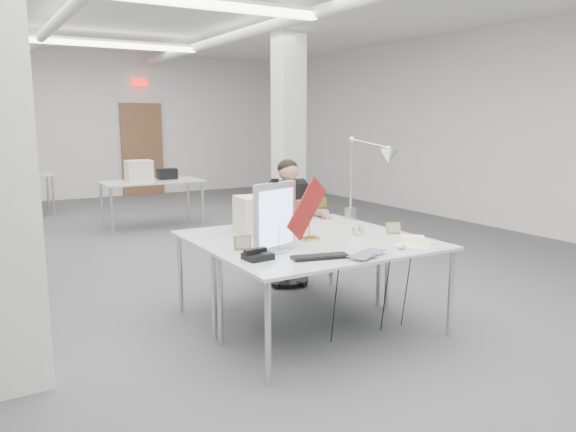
# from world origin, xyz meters

# --- Properties ---
(room_shell) EXTENTS (10.04, 14.04, 3.24)m
(room_shell) POSITION_xyz_m (0.04, 0.13, 1.69)
(room_shell) COLOR #454547
(room_shell) RESTS_ON ground
(desk_main) EXTENTS (1.80, 0.90, 0.02)m
(desk_main) POSITION_xyz_m (0.00, -2.50, 0.74)
(desk_main) COLOR silver
(desk_main) RESTS_ON room_shell
(desk_second) EXTENTS (1.80, 0.90, 0.02)m
(desk_second) POSITION_xyz_m (0.00, -1.60, 0.74)
(desk_second) COLOR silver
(desk_second) RESTS_ON room_shell
(bg_desk_a) EXTENTS (1.60, 0.80, 0.02)m
(bg_desk_a) POSITION_xyz_m (0.20, 3.00, 0.74)
(bg_desk_a) COLOR silver
(bg_desk_a) RESTS_ON room_shell
(bg_desk_b) EXTENTS (1.60, 0.80, 0.02)m
(bg_desk_b) POSITION_xyz_m (-1.80, 5.20, 0.74)
(bg_desk_b) COLOR silver
(bg_desk_b) RESTS_ON room_shell
(office_chair) EXTENTS (0.62, 0.62, 1.14)m
(office_chair) POSITION_xyz_m (0.45, -0.92, 0.57)
(office_chair) COLOR black
(office_chair) RESTS_ON room_shell
(seated_person) EXTENTS (0.62, 0.73, 1.01)m
(seated_person) POSITION_xyz_m (0.45, -0.97, 0.90)
(seated_person) COLOR black
(seated_person) RESTS_ON office_chair
(monitor) EXTENTS (0.42, 0.18, 0.53)m
(monitor) POSITION_xyz_m (-0.47, -2.33, 1.02)
(monitor) COLOR silver
(monitor) RESTS_ON desk_main
(pennant) EXTENTS (0.44, 0.13, 0.48)m
(pennant) POSITION_xyz_m (-0.21, -2.36, 1.07)
(pennant) COLOR maroon
(pennant) RESTS_ON monitor
(keyboard) EXTENTS (0.45, 0.24, 0.02)m
(keyboard) POSITION_xyz_m (-0.29, -2.67, 0.77)
(keyboard) COLOR black
(keyboard) RESTS_ON desk_main
(laptop) EXTENTS (0.43, 0.36, 0.03)m
(laptop) POSITION_xyz_m (0.06, -2.86, 0.77)
(laptop) COLOR #B2B3B7
(laptop) RESTS_ON desk_main
(mouse) EXTENTS (0.10, 0.07, 0.03)m
(mouse) POSITION_xyz_m (0.42, -2.75, 0.77)
(mouse) COLOR #BBBCC1
(mouse) RESTS_ON desk_main
(bankers_lamp) EXTENTS (0.29, 0.16, 0.30)m
(bankers_lamp) POSITION_xyz_m (-0.01, -2.09, 0.91)
(bankers_lamp) COLOR #B78A39
(bankers_lamp) RESTS_ON desk_main
(desk_phone) EXTENTS (0.20, 0.18, 0.05)m
(desk_phone) POSITION_xyz_m (-0.69, -2.47, 0.78)
(desk_phone) COLOR black
(desk_phone) RESTS_ON desk_main
(picture_frame_left) EXTENTS (0.14, 0.05, 0.11)m
(picture_frame_left) POSITION_xyz_m (-0.65, -2.13, 0.81)
(picture_frame_left) COLOR #9C7343
(picture_frame_left) RESTS_ON desk_main
(picture_frame_right) EXTENTS (0.13, 0.08, 0.10)m
(picture_frame_right) POSITION_xyz_m (0.76, -2.26, 0.81)
(picture_frame_right) COLOR olive
(picture_frame_right) RESTS_ON desk_main
(desk_clock) EXTENTS (0.11, 0.05, 0.11)m
(desk_clock) POSITION_xyz_m (0.45, -2.16, 0.81)
(desk_clock) COLOR #AEAEB2
(desk_clock) RESTS_ON desk_main
(paper_stack_a) EXTENTS (0.30, 0.33, 0.01)m
(paper_stack_a) POSITION_xyz_m (0.57, -2.72, 0.76)
(paper_stack_a) COLOR silver
(paper_stack_a) RESTS_ON desk_main
(paper_stack_b) EXTENTS (0.20, 0.27, 0.01)m
(paper_stack_b) POSITION_xyz_m (0.71, -2.63, 0.76)
(paper_stack_b) COLOR #DDDB84
(paper_stack_b) RESTS_ON desk_main
(paper_stack_c) EXTENTS (0.24, 0.23, 0.01)m
(paper_stack_c) POSITION_xyz_m (0.81, -2.46, 0.76)
(paper_stack_c) COLOR white
(paper_stack_c) RESTS_ON desk_main
(beige_monitor) EXTENTS (0.37, 0.36, 0.33)m
(beige_monitor) POSITION_xyz_m (-0.26, -1.63, 0.92)
(beige_monitor) COLOR beige
(beige_monitor) RESTS_ON desk_second
(architect_lamp) EXTENTS (0.41, 0.70, 0.85)m
(architect_lamp) POSITION_xyz_m (0.85, -1.76, 1.18)
(architect_lamp) COLOR #B8B8BD
(architect_lamp) RESTS_ON desk_second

